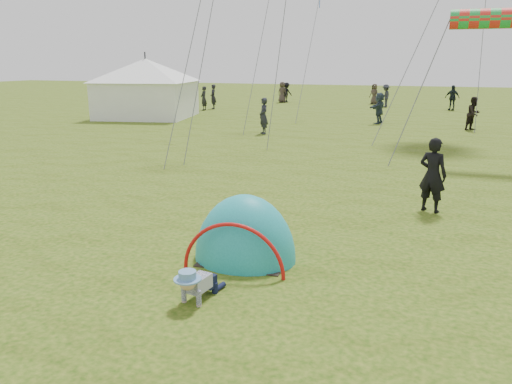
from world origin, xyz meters
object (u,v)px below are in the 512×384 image
(crawling_toddler, at_px, (196,283))
(event_marquee, at_px, (147,86))
(popup_tent, at_px, (245,259))
(standing_adult, at_px, (433,175))

(crawling_toddler, relative_size, event_marquee, 0.13)
(popup_tent, distance_m, standing_adult, 5.14)
(standing_adult, bearing_deg, crawling_toddler, 83.95)
(event_marquee, bearing_deg, crawling_toddler, -68.61)
(standing_adult, height_order, event_marquee, event_marquee)
(crawling_toddler, xyz_separation_m, popup_tent, (0.09, 1.70, -0.27))
(popup_tent, height_order, event_marquee, event_marquee)
(popup_tent, distance_m, event_marquee, 23.95)
(popup_tent, height_order, standing_adult, standing_adult)
(crawling_toddler, relative_size, standing_adult, 0.41)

